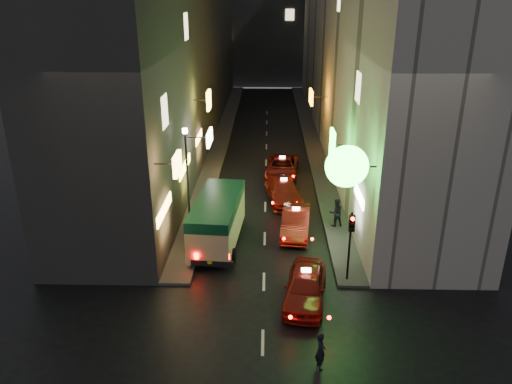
# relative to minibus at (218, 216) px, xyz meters

# --- Properties ---
(building_left) EXTENTS (7.49, 52.00, 18.00)m
(building_left) POSITION_rel_minibus_xyz_m (-5.44, 21.69, 7.30)
(building_left) COLOR #33312F
(building_left) RESTS_ON ground
(building_right) EXTENTS (8.30, 52.00, 18.00)m
(building_right) POSITION_rel_minibus_xyz_m (10.55, 21.68, 7.30)
(building_right) COLOR #B3AEA4
(building_right) RESTS_ON ground
(building_far) EXTENTS (30.00, 10.00, 22.00)m
(building_far) POSITION_rel_minibus_xyz_m (2.55, 53.69, 9.30)
(building_far) COLOR #333338
(building_far) RESTS_ON ground
(sidewalk_left) EXTENTS (1.50, 52.00, 0.15)m
(sidewalk_left) POSITION_rel_minibus_xyz_m (-1.70, 21.69, -1.62)
(sidewalk_left) COLOR #42403E
(sidewalk_left) RESTS_ON ground
(sidewalk_right) EXTENTS (1.50, 52.00, 0.15)m
(sidewalk_right) POSITION_rel_minibus_xyz_m (6.80, 21.69, -1.62)
(sidewalk_right) COLOR #42403E
(sidewalk_right) RESTS_ON ground
(minibus) EXTENTS (2.68, 6.41, 2.69)m
(minibus) POSITION_rel_minibus_xyz_m (0.00, 0.00, 0.00)
(minibus) COLOR tan
(minibus) RESTS_ON ground
(taxi_near) EXTENTS (3.06, 5.77, 1.92)m
(taxi_near) POSITION_rel_minibus_xyz_m (4.43, -5.36, -0.83)
(taxi_near) COLOR maroon
(taxi_near) RESTS_ON ground
(taxi_second) EXTENTS (2.70, 5.51, 1.86)m
(taxi_second) POSITION_rel_minibus_xyz_m (4.32, 1.45, -0.85)
(taxi_second) COLOR maroon
(taxi_second) RESTS_ON ground
(taxi_third) EXTENTS (2.88, 5.53, 1.85)m
(taxi_third) POSITION_rel_minibus_xyz_m (3.76, 6.25, -0.86)
(taxi_third) COLOR maroon
(taxi_third) RESTS_ON ground
(taxi_far) EXTENTS (2.59, 5.35, 1.82)m
(taxi_far) POSITION_rel_minibus_xyz_m (3.78, 11.05, -0.88)
(taxi_far) COLOR maroon
(taxi_far) RESTS_ON ground
(pedestrian_crossing) EXTENTS (0.50, 0.64, 1.74)m
(pedestrian_crossing) POSITION_rel_minibus_xyz_m (4.69, -9.68, -0.83)
(pedestrian_crossing) COLOR black
(pedestrian_crossing) RESTS_ON ground
(pedestrian_sidewalk) EXTENTS (0.81, 0.63, 1.91)m
(pedestrian_sidewalk) POSITION_rel_minibus_xyz_m (6.70, 2.18, -0.60)
(pedestrian_sidewalk) COLOR black
(pedestrian_sidewalk) RESTS_ON sidewalk_right
(traffic_light) EXTENTS (0.26, 0.43, 3.50)m
(traffic_light) POSITION_rel_minibus_xyz_m (6.55, -3.84, 0.99)
(traffic_light) COLOR black
(traffic_light) RESTS_ON sidewalk_right
(lamp_post) EXTENTS (0.28, 0.28, 6.22)m
(lamp_post) POSITION_rel_minibus_xyz_m (-1.65, 0.69, 2.02)
(lamp_post) COLOR black
(lamp_post) RESTS_ON sidewalk_left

